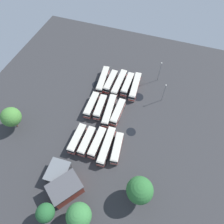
% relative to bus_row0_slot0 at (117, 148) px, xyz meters
% --- Properties ---
extents(ground_plane, '(105.97, 105.97, 0.00)m').
position_rel_bus_row0_slot0_xyz_m(ground_plane, '(13.86, 7.71, -1.81)').
color(ground_plane, '#333335').
extents(bus_row0_slot0, '(10.79, 3.77, 3.43)m').
position_rel_bus_row0_slot0_xyz_m(bus_row0_slot0, '(0.00, 0.00, 0.00)').
color(bus_row0_slot0, silver).
rests_on(bus_row0_slot0, ground_plane).
extents(bus_row0_slot1, '(13.67, 3.09, 3.43)m').
position_rel_bus_row0_slot0_xyz_m(bus_row0_slot1, '(-0.50, 3.54, 0.00)').
color(bus_row0_slot1, silver).
rests_on(bus_row0_slot1, ground_plane).
extents(bus_row0_slot2, '(11.00, 2.76, 3.43)m').
position_rel_bus_row0_slot0_xyz_m(bus_row0_slot2, '(-0.25, 6.97, 0.00)').
color(bus_row0_slot2, silver).
rests_on(bus_row0_slot2, ground_plane).
extents(bus_row0_slot3, '(10.39, 2.63, 3.43)m').
position_rel_bus_row0_slot0_xyz_m(bus_row0_slot3, '(-0.90, 10.46, -0.00)').
color(bus_row0_slot3, silver).
rests_on(bus_row0_slot3, ground_plane).
extents(bus_row0_slot4, '(10.70, 2.64, 3.43)m').
position_rel_bus_row0_slot0_xyz_m(bus_row0_slot4, '(-1.10, 13.97, 0.00)').
color(bus_row0_slot4, silver).
rests_on(bus_row0_slot4, ground_plane).
extents(bus_row1_slot1, '(11.09, 2.80, 3.43)m').
position_rel_bus_row0_slot0_xyz_m(bus_row1_slot1, '(14.00, 4.29, 0.00)').
color(bus_row1_slot1, silver).
rests_on(bus_row1_slot1, ground_plane).
extents(bus_row1_slot2, '(13.76, 3.82, 3.43)m').
position_rel_bus_row0_slot0_xyz_m(bus_row1_slot2, '(13.58, 7.58, 0.00)').
color(bus_row1_slot2, silver).
rests_on(bus_row1_slot2, ground_plane).
extents(bus_row1_slot3, '(10.36, 3.25, 3.43)m').
position_rel_bus_row0_slot0_xyz_m(bus_row1_slot3, '(14.02, 11.34, -0.00)').
color(bus_row1_slot3, silver).
rests_on(bus_row1_slot3, ground_plane).
extents(bus_row1_slot4, '(11.05, 2.88, 3.43)m').
position_rel_bus_row0_slot0_xyz_m(bus_row1_slot4, '(13.87, 14.83, 0.00)').
color(bus_row1_slot4, silver).
rests_on(bus_row1_slot4, ground_plane).
extents(bus_row2_slot0, '(13.73, 3.49, 3.43)m').
position_rel_bus_row0_slot0_xyz_m(bus_row2_slot0, '(28.34, 1.60, 0.00)').
color(bus_row2_slot0, silver).
rests_on(bus_row2_slot0, ground_plane).
extents(bus_row2_slot1, '(11.26, 2.64, 3.43)m').
position_rel_bus_row0_slot0_xyz_m(bus_row2_slot1, '(28.60, 4.91, 0.00)').
color(bus_row2_slot1, silver).
rests_on(bus_row2_slot1, ground_plane).
extents(bus_row2_slot2, '(13.63, 2.80, 3.43)m').
position_rel_bus_row0_slot0_xyz_m(bus_row2_slot2, '(27.95, 8.35, 0.00)').
color(bus_row2_slot2, silver).
rests_on(bus_row2_slot2, ground_plane).
extents(bus_row2_slot3, '(11.25, 2.68, 3.43)m').
position_rel_bus_row0_slot0_xyz_m(bus_row2_slot3, '(27.73, 11.97, 0.00)').
color(bus_row2_slot3, silver).
rests_on(bus_row2_slot3, ground_plane).
extents(bus_row2_slot4, '(13.78, 4.07, 3.43)m').
position_rel_bus_row0_slot0_xyz_m(bus_row2_slot4, '(27.56, 15.34, 0.00)').
color(bus_row2_slot4, silver).
rests_on(bus_row2_slot4, ground_plane).
extents(depot_building, '(11.36, 10.80, 5.35)m').
position_rel_bus_row0_slot0_xyz_m(depot_building, '(-17.65, 9.97, 0.88)').
color(depot_building, maroon).
rests_on(depot_building, ground_plane).
extents(maintenance_shelter, '(7.53, 6.52, 3.89)m').
position_rel_bus_row0_slot0_xyz_m(maintenance_shelter, '(-13.77, 14.53, 1.85)').
color(maintenance_shelter, slate).
rests_on(maintenance_shelter, ground_plane).
extents(lamp_post_mid_lot, '(0.56, 0.28, 8.88)m').
position_rel_bus_row0_slot0_xyz_m(lamp_post_mid_lot, '(26.47, -10.00, 3.05)').
color(lamp_post_mid_lot, slate).
rests_on(lamp_post_mid_lot, ground_plane).
extents(lamp_post_near_entrance, '(0.56, 0.28, 9.63)m').
position_rel_bus_row0_slot0_xyz_m(lamp_post_near_entrance, '(36.77, -6.17, 3.42)').
color(lamp_post_near_entrance, slate).
rests_on(lamp_post_near_entrance, ground_plane).
extents(tree_south_edge, '(6.79, 6.79, 9.00)m').
position_rel_bus_row0_slot0_xyz_m(tree_south_edge, '(-23.13, 2.88, 3.78)').
color(tree_south_edge, brown).
rests_on(tree_south_edge, ground_plane).
extents(tree_east_edge, '(6.81, 6.81, 9.59)m').
position_rel_bus_row0_slot0_xyz_m(tree_east_edge, '(-2.82, 37.30, 4.36)').
color(tree_east_edge, brown).
rests_on(tree_east_edge, ground_plane).
extents(tree_west_edge, '(7.55, 7.55, 10.15)m').
position_rel_bus_row0_slot0_xyz_m(tree_west_edge, '(-11.92, -10.41, 4.55)').
color(tree_west_edge, brown).
rests_on(tree_west_edge, ground_plane).
extents(tree_northeast, '(5.03, 5.03, 7.76)m').
position_rel_bus_row0_slot0_xyz_m(tree_northeast, '(-25.33, 11.58, 3.41)').
color(tree_northeast, brown).
rests_on(tree_northeast, ground_plane).
extents(puddle_centre_drain, '(4.18, 4.18, 0.01)m').
position_rel_bus_row0_slot0_xyz_m(puddle_centre_drain, '(25.76, 17.44, -1.81)').
color(puddle_centre_drain, black).
rests_on(puddle_centre_drain, ground_plane).
extents(puddle_front_lane, '(3.49, 3.49, 0.01)m').
position_rel_bus_row0_slot0_xyz_m(puddle_front_lane, '(8.49, -2.52, -1.81)').
color(puddle_front_lane, black).
rests_on(puddle_front_lane, ground_plane).
extents(puddle_between_rows, '(4.30, 4.30, 0.01)m').
position_rel_bus_row0_slot0_xyz_m(puddle_between_rows, '(24.94, -0.76, -1.81)').
color(puddle_between_rows, black).
rests_on(puddle_between_rows, ground_plane).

